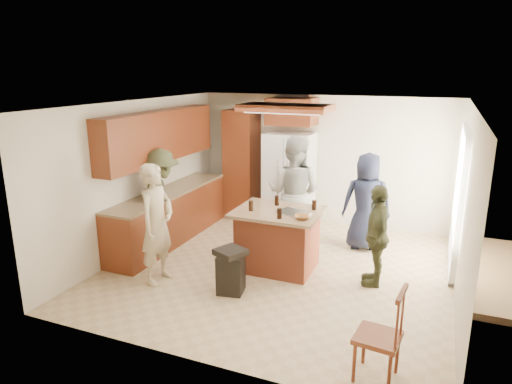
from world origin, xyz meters
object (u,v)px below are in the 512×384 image
at_px(kitchen_island, 278,239).
at_px(spindle_chair, 380,338).
at_px(person_behind_left, 294,193).
at_px(trash_bin, 231,270).
at_px(person_behind_right, 367,202).
at_px(person_side_right, 377,235).
at_px(refrigerator, 289,179).
at_px(person_counter, 162,201).
at_px(person_front_left, 157,224).

xyz_separation_m(kitchen_island, spindle_chair, (1.80, -2.08, -0.02)).
height_order(person_behind_left, trash_bin, person_behind_left).
distance_m(person_behind_right, spindle_chair, 3.50).
relative_size(person_side_right, spindle_chair, 1.47).
distance_m(refrigerator, kitchen_island, 2.19).
relative_size(person_counter, spindle_chair, 1.74).
relative_size(person_front_left, person_behind_left, 0.90).
relative_size(person_behind_right, person_counter, 0.96).
bearing_deg(kitchen_island, person_behind_left, 93.29).
bearing_deg(refrigerator, person_behind_right, -25.04).
distance_m(person_side_right, trash_bin, 2.09).
distance_m(person_counter, refrigerator, 2.62).
distance_m(person_behind_left, person_counter, 2.21).
relative_size(person_behind_left, person_behind_right, 1.16).
height_order(person_front_left, spindle_chair, person_front_left).
relative_size(refrigerator, spindle_chair, 1.81).
bearing_deg(spindle_chair, person_behind_left, 121.71).
bearing_deg(person_side_right, person_behind_left, -129.04).
bearing_deg(kitchen_island, trash_bin, -108.08).
bearing_deg(person_front_left, person_side_right, -67.99).
relative_size(person_behind_right, person_side_right, 1.13).
height_order(person_behind_left, kitchen_island, person_behind_left).
relative_size(refrigerator, trash_bin, 2.86).
xyz_separation_m(person_front_left, person_behind_left, (1.38, 1.99, 0.09)).
distance_m(person_front_left, person_side_right, 3.09).
xyz_separation_m(person_behind_left, spindle_chair, (1.86, -3.01, -0.51)).
xyz_separation_m(person_behind_right, person_side_right, (0.36, -1.31, -0.10)).
distance_m(refrigerator, trash_bin, 3.14).
xyz_separation_m(person_behind_left, refrigerator, (-0.46, 1.16, -0.06)).
bearing_deg(person_front_left, trash_bin, -84.80).
relative_size(person_behind_left, spindle_chair, 1.93).
bearing_deg(person_behind_right, person_front_left, 32.15).
distance_m(kitchen_island, spindle_chair, 2.75).
bearing_deg(trash_bin, kitchen_island, 71.92).
bearing_deg(refrigerator, person_side_right, -46.23).
relative_size(person_counter, refrigerator, 0.96).
relative_size(kitchen_island, trash_bin, 2.03).
bearing_deg(person_front_left, person_counter, 31.86).
relative_size(person_front_left, person_behind_right, 1.05).
distance_m(person_front_left, person_counter, 1.18).
xyz_separation_m(person_side_right, kitchen_island, (-1.46, -0.03, -0.26)).
xyz_separation_m(person_behind_right, person_counter, (-3.13, -1.38, 0.04)).
xyz_separation_m(person_counter, trash_bin, (1.71, -0.94, -0.55)).
bearing_deg(refrigerator, kitchen_island, -76.14).
distance_m(person_counter, spindle_chair, 4.36).
height_order(person_side_right, trash_bin, person_side_right).
bearing_deg(kitchen_island, person_front_left, -143.32).
bearing_deg(person_behind_left, person_counter, 28.19).
relative_size(person_side_right, kitchen_island, 1.14).
xyz_separation_m(person_front_left, kitchen_island, (1.43, 1.07, -0.39)).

